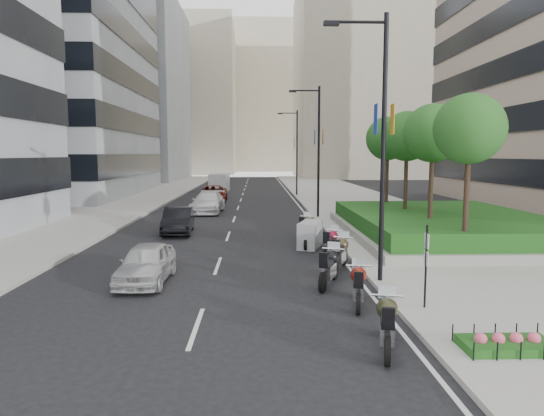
{
  "coord_description": "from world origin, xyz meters",
  "views": [
    {
      "loc": [
        0.08,
        -15.12,
        4.45
      ],
      "look_at": [
        0.77,
        6.87,
        2.0
      ],
      "focal_mm": 32.0,
      "sensor_mm": 36.0,
      "label": 1
    }
  ],
  "objects_px": {
    "lamp_post_1": "(316,145)",
    "delivery_van": "(219,183)",
    "motorcycle_2": "(329,267)",
    "parking_sign": "(426,262)",
    "motorcycle_5": "(310,235)",
    "car_d": "(213,194)",
    "lamp_post_2": "(295,148)",
    "motorcycle_3": "(340,253)",
    "motorcycle_4": "(331,243)",
    "car_b": "(178,221)",
    "lamp_post_0": "(379,136)",
    "motorcycle_0": "(387,324)",
    "motorcycle_6": "(305,228)",
    "car_c": "(208,202)",
    "motorcycle_1": "(358,286)",
    "car_a": "(146,263)"
  },
  "relations": [
    {
      "from": "motorcycle_1",
      "to": "motorcycle_2",
      "type": "distance_m",
      "value": 2.28
    },
    {
      "from": "car_d",
      "to": "delivery_van",
      "type": "xyz_separation_m",
      "value": [
        -0.35,
        12.22,
        0.24
      ]
    },
    {
      "from": "motorcycle_3",
      "to": "motorcycle_5",
      "type": "distance_m",
      "value": 4.41
    },
    {
      "from": "lamp_post_2",
      "to": "motorcycle_3",
      "type": "bearing_deg",
      "value": -91.46
    },
    {
      "from": "lamp_post_2",
      "to": "car_a",
      "type": "bearing_deg",
      "value": -102.95
    },
    {
      "from": "lamp_post_0",
      "to": "motorcycle_2",
      "type": "relative_size",
      "value": 3.97
    },
    {
      "from": "car_c",
      "to": "motorcycle_5",
      "type": "bearing_deg",
      "value": -63.11
    },
    {
      "from": "motorcycle_6",
      "to": "car_c",
      "type": "height_order",
      "value": "car_c"
    },
    {
      "from": "car_b",
      "to": "delivery_van",
      "type": "height_order",
      "value": "delivery_van"
    },
    {
      "from": "parking_sign",
      "to": "motorcycle_3",
      "type": "distance_m",
      "value": 5.49
    },
    {
      "from": "motorcycle_4",
      "to": "car_b",
      "type": "relative_size",
      "value": 0.48
    },
    {
      "from": "motorcycle_2",
      "to": "motorcycle_1",
      "type": "bearing_deg",
      "value": -144.58
    },
    {
      "from": "lamp_post_2",
      "to": "motorcycle_2",
      "type": "height_order",
      "value": "lamp_post_2"
    },
    {
      "from": "lamp_post_1",
      "to": "delivery_van",
      "type": "height_order",
      "value": "lamp_post_1"
    },
    {
      "from": "parking_sign",
      "to": "motorcycle_1",
      "type": "height_order",
      "value": "parking_sign"
    },
    {
      "from": "parking_sign",
      "to": "car_a",
      "type": "relative_size",
      "value": 0.63
    },
    {
      "from": "lamp_post_2",
      "to": "motorcycle_3",
      "type": "relative_size",
      "value": 3.95
    },
    {
      "from": "motorcycle_2",
      "to": "parking_sign",
      "type": "bearing_deg",
      "value": -120.13
    },
    {
      "from": "motorcycle_0",
      "to": "car_b",
      "type": "distance_m",
      "value": 18.16
    },
    {
      "from": "lamp_post_0",
      "to": "motorcycle_5",
      "type": "xyz_separation_m",
      "value": [
        -1.53,
        6.57,
        -4.43
      ]
    },
    {
      "from": "motorcycle_5",
      "to": "car_d",
      "type": "height_order",
      "value": "car_d"
    },
    {
      "from": "car_a",
      "to": "car_b",
      "type": "relative_size",
      "value": 0.91
    },
    {
      "from": "parking_sign",
      "to": "motorcycle_0",
      "type": "xyz_separation_m",
      "value": [
        -1.76,
        -2.55,
        -0.85
      ]
    },
    {
      "from": "car_a",
      "to": "car_b",
      "type": "xyz_separation_m",
      "value": [
        -0.58,
        10.5,
        0.05
      ]
    },
    {
      "from": "car_b",
      "to": "car_d",
      "type": "bearing_deg",
      "value": 85.13
    },
    {
      "from": "lamp_post_1",
      "to": "delivery_van",
      "type": "bearing_deg",
      "value": 109.14
    },
    {
      "from": "car_b",
      "to": "lamp_post_1",
      "type": "bearing_deg",
      "value": 31.14
    },
    {
      "from": "motorcycle_0",
      "to": "parking_sign",
      "type": "bearing_deg",
      "value": -20.84
    },
    {
      "from": "motorcycle_1",
      "to": "car_d",
      "type": "bearing_deg",
      "value": 24.34
    },
    {
      "from": "parking_sign",
      "to": "car_c",
      "type": "bearing_deg",
      "value": 109.63
    },
    {
      "from": "motorcycle_5",
      "to": "parking_sign",
      "type": "bearing_deg",
      "value": -149.32
    },
    {
      "from": "motorcycle_0",
      "to": "motorcycle_1",
      "type": "bearing_deg",
      "value": 13.38
    },
    {
      "from": "lamp_post_0",
      "to": "car_b",
      "type": "relative_size",
      "value": 2.05
    },
    {
      "from": "motorcycle_3",
      "to": "car_d",
      "type": "height_order",
      "value": "car_d"
    },
    {
      "from": "lamp_post_0",
      "to": "motorcycle_6",
      "type": "height_order",
      "value": "lamp_post_0"
    },
    {
      "from": "motorcycle_3",
      "to": "car_a",
      "type": "xyz_separation_m",
      "value": [
        -7.09,
        -1.68,
        0.04
      ]
    },
    {
      "from": "lamp_post_2",
      "to": "motorcycle_3",
      "type": "height_order",
      "value": "lamp_post_2"
    },
    {
      "from": "car_c",
      "to": "car_d",
      "type": "height_order",
      "value": "car_c"
    },
    {
      "from": "lamp_post_1",
      "to": "lamp_post_2",
      "type": "xyz_separation_m",
      "value": [
        0.0,
        18.0,
        0.0
      ]
    },
    {
      "from": "motorcycle_3",
      "to": "car_a",
      "type": "bearing_deg",
      "value": 124.76
    },
    {
      "from": "motorcycle_4",
      "to": "car_d",
      "type": "xyz_separation_m",
      "value": [
        -7.33,
        24.94,
        0.16
      ]
    },
    {
      "from": "motorcycle_4",
      "to": "motorcycle_6",
      "type": "height_order",
      "value": "motorcycle_6"
    },
    {
      "from": "motorcycle_6",
      "to": "lamp_post_0",
      "type": "bearing_deg",
      "value": -152.08
    },
    {
      "from": "motorcycle_3",
      "to": "motorcycle_4",
      "type": "distance_m",
      "value": 2.24
    },
    {
      "from": "lamp_post_0",
      "to": "lamp_post_2",
      "type": "relative_size",
      "value": 1.0
    },
    {
      "from": "motorcycle_5",
      "to": "delivery_van",
      "type": "distance_m",
      "value": 35.74
    },
    {
      "from": "delivery_van",
      "to": "lamp_post_0",
      "type": "bearing_deg",
      "value": -75.53
    },
    {
      "from": "parking_sign",
      "to": "motorcycle_2",
      "type": "distance_m",
      "value": 3.79
    },
    {
      "from": "lamp_post_1",
      "to": "motorcycle_0",
      "type": "height_order",
      "value": "lamp_post_1"
    },
    {
      "from": "motorcycle_3",
      "to": "car_b",
      "type": "relative_size",
      "value": 0.52
    }
  ]
}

